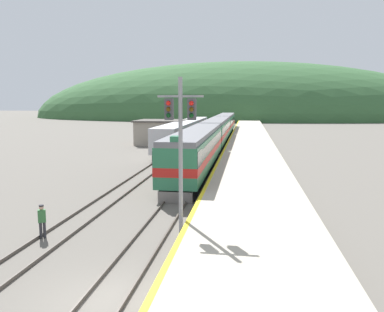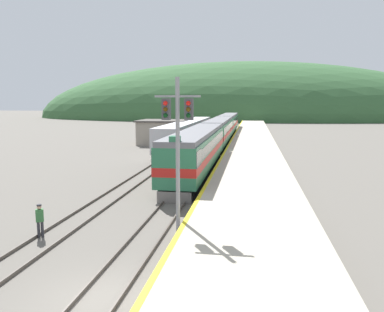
{
  "view_description": "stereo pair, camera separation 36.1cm",
  "coord_description": "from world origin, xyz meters",
  "views": [
    {
      "loc": [
        4.6,
        -11.14,
        6.59
      ],
      "look_at": [
        0.32,
        17.54,
        2.38
      ],
      "focal_mm": 35.0,
      "sensor_mm": 36.0,
      "label": 1
    },
    {
      "loc": [
        4.96,
        -11.08,
        6.59
      ],
      "look_at": [
        0.32,
        17.54,
        2.38
      ],
      "focal_mm": 35.0,
      "sensor_mm": 36.0,
      "label": 2
    }
  ],
  "objects": [
    {
      "name": "track_main",
      "position": [
        0.0,
        70.0,
        0.08
      ],
      "size": [
        1.52,
        180.0,
        0.16
      ],
      "color": "#4C443D",
      "rests_on": "ground"
    },
    {
      "name": "ground_plane",
      "position": [
        0.0,
        0.0,
        0.0
      ],
      "size": [
        500.0,
        500.0,
        0.0
      ],
      "primitive_type": "plane",
      "color": "#605B54"
    },
    {
      "name": "platform",
      "position": [
        4.99,
        50.0,
        0.44
      ],
      "size": [
        6.5,
        140.0,
        0.89
      ],
      "color": "#B2A893",
      "rests_on": "ground"
    },
    {
      "name": "track_siding",
      "position": [
        -4.64,
        70.0,
        0.08
      ],
      "size": [
        1.52,
        180.0,
        0.16
      ],
      "color": "#4C443D",
      "rests_on": "ground"
    },
    {
      "name": "carriage_third",
      "position": [
        0.0,
        67.85,
        2.19
      ],
      "size": [
        2.98,
        21.56,
        4.03
      ],
      "color": "black",
      "rests_on": "ground"
    },
    {
      "name": "siding_train",
      "position": [
        -4.64,
        44.69,
        1.91
      ],
      "size": [
        2.9,
        33.06,
        3.7
      ],
      "color": "black",
      "rests_on": "ground"
    },
    {
      "name": "station_shed",
      "position": [
        -8.85,
        46.1,
        1.9
      ],
      "size": [
        7.54,
        6.94,
        3.77
      ],
      "color": "gray",
      "rests_on": "ground"
    },
    {
      "name": "distant_hills",
      "position": [
        0.0,
        145.35,
        0.0
      ],
      "size": [
        172.24,
        77.51,
        45.12
      ],
      "color": "#335B33",
      "rests_on": "ground"
    },
    {
      "name": "track_worker",
      "position": [
        -5.18,
        5.09,
        0.94
      ],
      "size": [
        0.42,
        0.37,
        1.66
      ],
      "color": "#2D2D33",
      "rests_on": "ground"
    },
    {
      "name": "express_train_lead_car",
      "position": [
        0.0,
        22.7,
        2.21
      ],
      "size": [
        2.99,
        21.62,
        4.39
      ],
      "color": "black",
      "rests_on": "ground"
    },
    {
      "name": "signal_mast_main",
      "position": [
        1.42,
        6.43,
        5.09
      ],
      "size": [
        2.2,
        0.42,
        7.75
      ],
      "color": "gray",
      "rests_on": "ground"
    },
    {
      "name": "carriage_second",
      "position": [
        0.0,
        45.41,
        2.19
      ],
      "size": [
        2.98,
        21.56,
        4.03
      ],
      "color": "black",
      "rests_on": "ground"
    }
  ]
}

